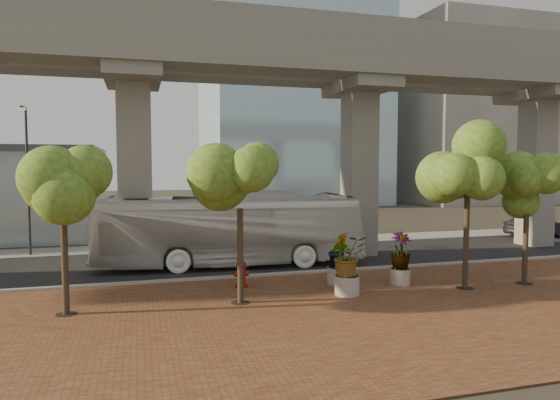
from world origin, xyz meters
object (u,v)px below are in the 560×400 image
object	(u,v)px
transit_bus	(230,230)
fire_hydrant	(241,273)
parked_car	(537,227)
planter_front	(347,259)

from	to	relation	value
transit_bus	fire_hydrant	world-z (taller)	transit_bus
transit_bus	parked_car	size ratio (longest dim) A/B	2.95
transit_bus	planter_front	xyz separation A→B (m)	(3.30, -6.91, -0.37)
fire_hydrant	planter_front	size ratio (longest dim) A/B	0.51
fire_hydrant	planter_front	bearing A→B (deg)	-32.25
fire_hydrant	planter_front	world-z (taller)	planter_front
parked_car	fire_hydrant	xyz separation A→B (m)	(-22.82, -8.64, -0.11)
parked_car	fire_hydrant	world-z (taller)	parked_car
transit_bus	parked_car	world-z (taller)	transit_bus
transit_bus	fire_hydrant	bearing A→B (deg)	179.84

